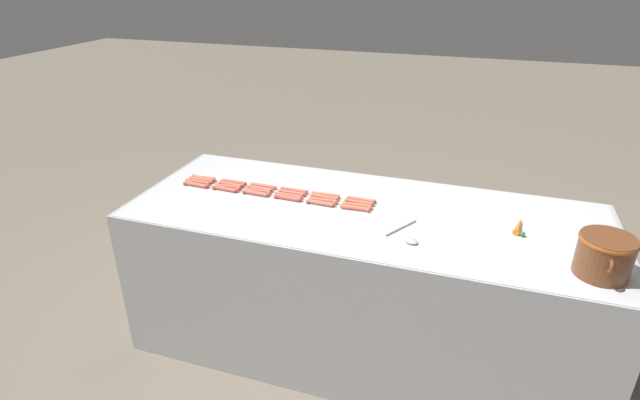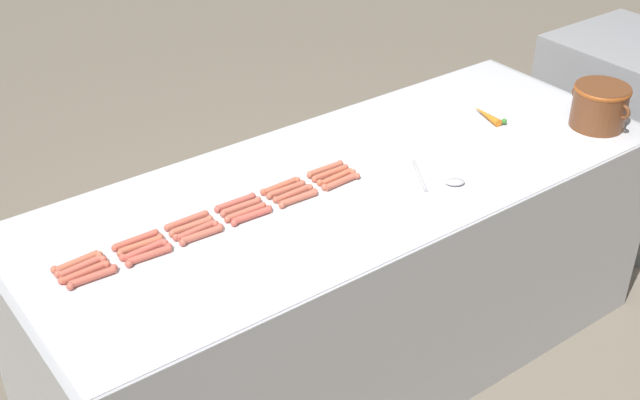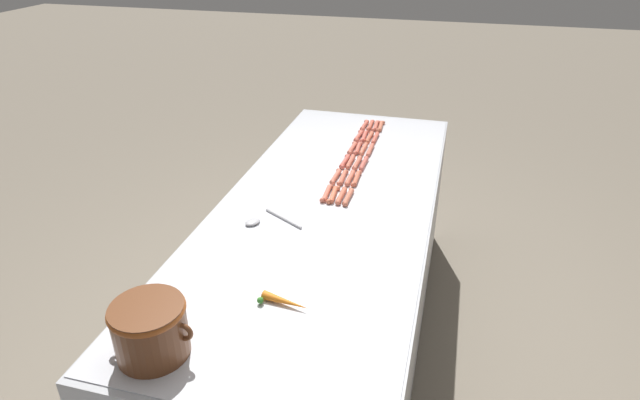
{
  "view_description": "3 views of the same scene",
  "coord_description": "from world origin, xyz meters",
  "px_view_note": "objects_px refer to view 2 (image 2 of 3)",
  "views": [
    {
      "loc": [
        2.25,
        0.5,
        2.03
      ],
      "look_at": [
        0.01,
        -0.24,
        0.89
      ],
      "focal_mm": 28.07,
      "sensor_mm": 36.0,
      "label": 1
    },
    {
      "loc": [
        1.98,
        -1.6,
        2.37
      ],
      "look_at": [
        0.08,
        -0.19,
        0.88
      ],
      "focal_mm": 46.31,
      "sensor_mm": 36.0,
      "label": 2
    },
    {
      "loc": [
        -0.51,
        2.06,
        2.01
      ],
      "look_at": [
        -0.01,
        0.17,
        0.96
      ],
      "focal_mm": 29.85,
      "sensor_mm": 36.0,
      "label": 3
    }
  ],
  "objects_px": {
    "hot_dog_8": "(191,226)",
    "hot_dog_15": "(245,212)",
    "hot_dog_14": "(196,231)",
    "hot_dog_22": "(298,198)",
    "hot_dog_11": "(330,173)",
    "hot_dog_17": "(336,177)",
    "hot_dog_5": "(325,169)",
    "hot_dog_0": "(77,262)",
    "hot_dog_16": "(293,193)",
    "hot_dog_12": "(85,272)",
    "hot_dog_20": "(202,235)",
    "hot_dog_1": "(136,240)",
    "hot_dog_13": "(144,250)",
    "hot_dog_7": "(141,245)",
    "hot_dog_10": "(286,190)",
    "hot_dog_19": "(149,255)",
    "hot_dog_2": "(187,221)",
    "hot_dog_3": "(235,203)",
    "hot_dog_9": "(241,207)",
    "hot_dog_21": "(252,215)",
    "hot_dog_6": "(81,267)",
    "hot_dog_18": "(93,277)",
    "bean_pot": "(600,104)",
    "carrot": "(487,115)",
    "hot_dog_4": "(280,186)",
    "serving_spoon": "(443,180)",
    "hot_dog_23": "(341,182)"
  },
  "relations": [
    {
      "from": "hot_dog_5",
      "to": "hot_dog_13",
      "type": "distance_m",
      "value": 0.76
    },
    {
      "from": "hot_dog_5",
      "to": "hot_dog_15",
      "type": "relative_size",
      "value": 1.0
    },
    {
      "from": "hot_dog_9",
      "to": "hot_dog_21",
      "type": "distance_m",
      "value": 0.07
    },
    {
      "from": "hot_dog_19",
      "to": "carrot",
      "type": "distance_m",
      "value": 1.54
    },
    {
      "from": "hot_dog_6",
      "to": "hot_dog_13",
      "type": "relative_size",
      "value": 1.0
    },
    {
      "from": "hot_dog_6",
      "to": "hot_dog_21",
      "type": "relative_size",
      "value": 1.0
    },
    {
      "from": "hot_dog_1",
      "to": "hot_dog_10",
      "type": "bearing_deg",
      "value": 86.92
    },
    {
      "from": "hot_dog_16",
      "to": "bean_pot",
      "type": "relative_size",
      "value": 0.59
    },
    {
      "from": "hot_dog_18",
      "to": "hot_dog_19",
      "type": "bearing_deg",
      "value": 90.0
    },
    {
      "from": "hot_dog_0",
      "to": "hot_dog_16",
      "type": "height_order",
      "value": "same"
    },
    {
      "from": "hot_dog_2",
      "to": "hot_dog_3",
      "type": "bearing_deg",
      "value": 89.9
    },
    {
      "from": "hot_dog_19",
      "to": "hot_dog_8",
      "type": "bearing_deg",
      "value": 109.3
    },
    {
      "from": "hot_dog_7",
      "to": "hot_dog_20",
      "type": "height_order",
      "value": "same"
    },
    {
      "from": "hot_dog_9",
      "to": "hot_dog_17",
      "type": "distance_m",
      "value": 0.38
    },
    {
      "from": "hot_dog_13",
      "to": "hot_dog_22",
      "type": "distance_m",
      "value": 0.56
    },
    {
      "from": "hot_dog_17",
      "to": "bean_pot",
      "type": "bearing_deg",
      "value": 75.58
    },
    {
      "from": "hot_dog_0",
      "to": "hot_dog_6",
      "type": "bearing_deg",
      "value": 0.91
    },
    {
      "from": "hot_dog_1",
      "to": "bean_pot",
      "type": "relative_size",
      "value": 0.59
    },
    {
      "from": "hot_dog_7",
      "to": "hot_dog_10",
      "type": "distance_m",
      "value": 0.56
    },
    {
      "from": "hot_dog_1",
      "to": "hot_dog_8",
      "type": "xyz_separation_m",
      "value": [
        0.03,
        0.18,
        0.0
      ]
    },
    {
      "from": "serving_spoon",
      "to": "hot_dog_6",
      "type": "bearing_deg",
      "value": -102.32
    },
    {
      "from": "hot_dog_5",
      "to": "hot_dog_20",
      "type": "height_order",
      "value": "same"
    },
    {
      "from": "hot_dog_2",
      "to": "hot_dog_17",
      "type": "height_order",
      "value": "same"
    },
    {
      "from": "hot_dog_15",
      "to": "bean_pot",
      "type": "height_order",
      "value": "bean_pot"
    },
    {
      "from": "hot_dog_0",
      "to": "hot_dog_7",
      "type": "xyz_separation_m",
      "value": [
        0.03,
        0.2,
        0.0
      ]
    },
    {
      "from": "hot_dog_0",
      "to": "hot_dog_16",
      "type": "distance_m",
      "value": 0.76
    },
    {
      "from": "hot_dog_1",
      "to": "hot_dog_21",
      "type": "bearing_deg",
      "value": 75.24
    },
    {
      "from": "hot_dog_22",
      "to": "hot_dog_13",
      "type": "bearing_deg",
      "value": -93.68
    },
    {
      "from": "hot_dog_19",
      "to": "hot_dog_3",
      "type": "bearing_deg",
      "value": 105.26
    },
    {
      "from": "hot_dog_20",
      "to": "hot_dog_13",
      "type": "bearing_deg",
      "value": -99.52
    },
    {
      "from": "carrot",
      "to": "hot_dog_13",
      "type": "bearing_deg",
      "value": -89.2
    },
    {
      "from": "serving_spoon",
      "to": "hot_dog_0",
      "type": "bearing_deg",
      "value": -103.57
    },
    {
      "from": "hot_dog_2",
      "to": "hot_dog_15",
      "type": "distance_m",
      "value": 0.2
    },
    {
      "from": "hot_dog_15",
      "to": "hot_dog_22",
      "type": "relative_size",
      "value": 1.0
    },
    {
      "from": "hot_dog_8",
      "to": "hot_dog_15",
      "type": "xyz_separation_m",
      "value": [
        0.03,
        0.19,
        0.0
      ]
    },
    {
      "from": "hot_dog_12",
      "to": "hot_dog_16",
      "type": "height_order",
      "value": "same"
    },
    {
      "from": "hot_dog_10",
      "to": "hot_dog_23",
      "type": "bearing_deg",
      "value": 69.27
    },
    {
      "from": "bean_pot",
      "to": "hot_dog_4",
      "type": "bearing_deg",
      "value": -105.19
    },
    {
      "from": "hot_dog_5",
      "to": "hot_dog_15",
      "type": "distance_m",
      "value": 0.39
    },
    {
      "from": "hot_dog_14",
      "to": "hot_dog_22",
      "type": "xyz_separation_m",
      "value": [
        0.04,
        0.38,
        0.0
      ]
    },
    {
      "from": "hot_dog_11",
      "to": "bean_pot",
      "type": "distance_m",
      "value": 1.14
    },
    {
      "from": "hot_dog_11",
      "to": "hot_dog_17",
      "type": "distance_m",
      "value": 0.04
    },
    {
      "from": "hot_dog_0",
      "to": "hot_dog_1",
      "type": "relative_size",
      "value": 1.0
    },
    {
      "from": "hot_dog_4",
      "to": "hot_dog_12",
      "type": "relative_size",
      "value": 1.0
    },
    {
      "from": "hot_dog_3",
      "to": "hot_dog_8",
      "type": "bearing_deg",
      "value": -78.77
    },
    {
      "from": "hot_dog_3",
      "to": "hot_dog_10",
      "type": "distance_m",
      "value": 0.19
    },
    {
      "from": "hot_dog_20",
      "to": "hot_dog_19",
      "type": "bearing_deg",
      "value": -89.55
    },
    {
      "from": "hot_dog_0",
      "to": "hot_dog_14",
      "type": "relative_size",
      "value": 1.0
    },
    {
      "from": "hot_dog_0",
      "to": "hot_dog_22",
      "type": "relative_size",
      "value": 1.0
    },
    {
      "from": "hot_dog_12",
      "to": "hot_dog_20",
      "type": "bearing_deg",
      "value": 84.91
    }
  ]
}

